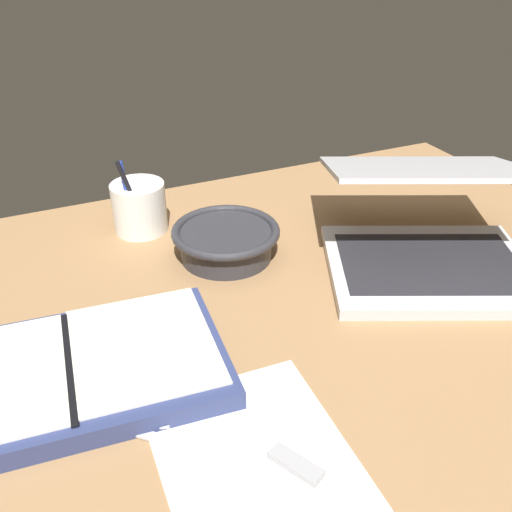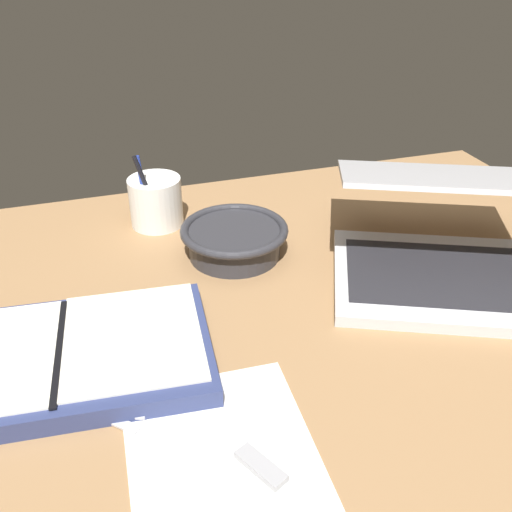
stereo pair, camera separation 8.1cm
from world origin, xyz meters
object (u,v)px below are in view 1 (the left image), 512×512
(bowl, at_px, (226,240))
(planner, at_px, (70,372))
(laptop, at_px, (428,232))
(scissors, at_px, (84,424))
(pen_cup, at_px, (139,207))

(bowl, bearing_deg, planner, -145.24)
(laptop, bearing_deg, bowl, 176.65)
(bowl, height_order, scissors, bowl)
(laptop, bearing_deg, pen_cup, 166.78)
(laptop, bearing_deg, planner, -151.23)
(bowl, xyz_separation_m, pen_cup, (-0.10, 0.15, 0.01))
(bowl, relative_size, planner, 0.45)
(bowl, bearing_deg, scissors, -135.67)
(laptop, distance_m, bowl, 0.32)
(pen_cup, distance_m, planner, 0.39)
(laptop, relative_size, scissors, 3.42)
(planner, distance_m, scissors, 0.08)
(pen_cup, xyz_separation_m, scissors, (-0.18, -0.42, -0.04))
(laptop, height_order, bowl, laptop)
(scissors, bearing_deg, pen_cup, 99.63)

